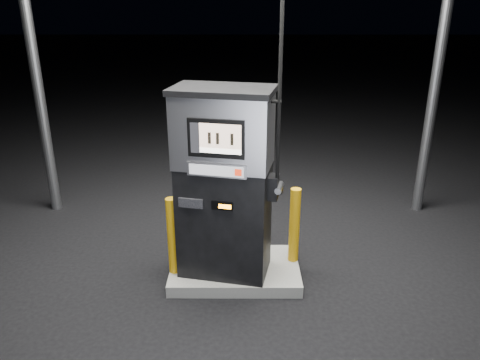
{
  "coord_description": "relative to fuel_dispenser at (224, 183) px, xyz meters",
  "views": [
    {
      "loc": [
        0.08,
        -5.08,
        3.29
      ],
      "look_at": [
        0.06,
        0.0,
        1.3
      ],
      "focal_mm": 35.0,
      "sensor_mm": 36.0,
      "label": 1
    }
  ],
  "objects": [
    {
      "name": "ground",
      "position": [
        0.12,
        0.1,
        -1.3
      ],
      "size": [
        80.0,
        80.0,
        0.0
      ],
      "primitive_type": "plane",
      "color": "black",
      "rests_on": "ground"
    },
    {
      "name": "bollard_left",
      "position": [
        -0.62,
        -0.04,
        -0.67
      ],
      "size": [
        0.15,
        0.15,
        0.97
      ],
      "primitive_type": "cylinder",
      "rotation": [
        0.0,
        0.0,
        0.2
      ],
      "color": "orange",
      "rests_on": "pump_island"
    },
    {
      "name": "pump_island",
      "position": [
        0.12,
        0.1,
        -1.23
      ],
      "size": [
        1.6,
        1.0,
        0.15
      ],
      "primitive_type": "cube",
      "color": "slate",
      "rests_on": "ground"
    },
    {
      "name": "bollard_right",
      "position": [
        0.86,
        0.23,
        -0.66
      ],
      "size": [
        0.17,
        0.17,
        0.98
      ],
      "primitive_type": "cylinder",
      "rotation": [
        0.0,
        0.0,
        0.36
      ],
      "color": "orange",
      "rests_on": "pump_island"
    },
    {
      "name": "fuel_dispenser",
      "position": [
        0.0,
        0.0,
        0.0
      ],
      "size": [
        1.29,
        0.88,
        4.66
      ],
      "rotation": [
        0.0,
        0.0,
        -0.21
      ],
      "color": "black",
      "rests_on": "pump_island"
    }
  ]
}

